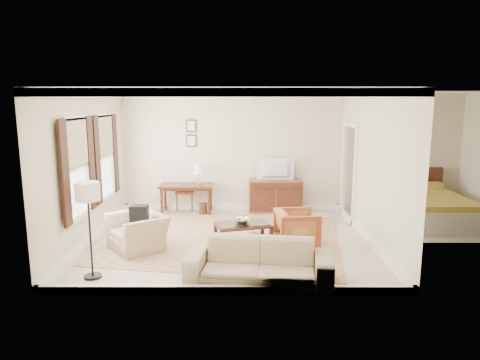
{
  "coord_description": "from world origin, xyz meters",
  "views": [
    {
      "loc": [
        0.22,
        -8.19,
        2.71
      ],
      "look_at": [
        0.2,
        0.3,
        1.15
      ],
      "focal_mm": 32.0,
      "sensor_mm": 36.0,
      "label": 1
    }
  ],
  "objects_px": {
    "coffee_table": "(243,228)",
    "club_armchair": "(138,226)",
    "tv": "(276,162)",
    "sideboard": "(275,196)",
    "striped_armchair": "(297,226)",
    "writing_desk": "(186,189)",
    "sofa": "(259,255)"
  },
  "relations": [
    {
      "from": "striped_armchair",
      "to": "club_armchair",
      "type": "bearing_deg",
      "value": 86.83
    },
    {
      "from": "tv",
      "to": "club_armchair",
      "type": "distance_m",
      "value": 4.0
    },
    {
      "from": "striped_armchair",
      "to": "sofa",
      "type": "height_order",
      "value": "sofa"
    },
    {
      "from": "writing_desk",
      "to": "tv",
      "type": "relative_size",
      "value": 1.49
    },
    {
      "from": "coffee_table",
      "to": "tv",
      "type": "bearing_deg",
      "value": 72.06
    },
    {
      "from": "sideboard",
      "to": "striped_armchair",
      "type": "relative_size",
      "value": 1.69
    },
    {
      "from": "coffee_table",
      "to": "club_armchair",
      "type": "distance_m",
      "value": 1.97
    },
    {
      "from": "striped_armchair",
      "to": "sideboard",
      "type": "bearing_deg",
      "value": -2.0
    },
    {
      "from": "coffee_table",
      "to": "club_armchair",
      "type": "height_order",
      "value": "club_armchair"
    },
    {
      "from": "striped_armchair",
      "to": "sofa",
      "type": "relative_size",
      "value": 0.35
    },
    {
      "from": "tv",
      "to": "club_armchair",
      "type": "height_order",
      "value": "tv"
    },
    {
      "from": "coffee_table",
      "to": "sofa",
      "type": "distance_m",
      "value": 1.75
    },
    {
      "from": "writing_desk",
      "to": "tv",
      "type": "distance_m",
      "value": 2.29
    },
    {
      "from": "club_armchair",
      "to": "sideboard",
      "type": "bearing_deg",
      "value": 96.62
    },
    {
      "from": "sideboard",
      "to": "sofa",
      "type": "xyz_separation_m",
      "value": [
        -0.58,
        -4.28,
        0.03
      ]
    },
    {
      "from": "sideboard",
      "to": "striped_armchair",
      "type": "distance_m",
      "value": 2.63
    },
    {
      "from": "sideboard",
      "to": "tv",
      "type": "height_order",
      "value": "tv"
    },
    {
      "from": "tv",
      "to": "club_armchair",
      "type": "xyz_separation_m",
      "value": [
        -2.76,
        -2.78,
        -0.8
      ]
    },
    {
      "from": "coffee_table",
      "to": "club_armchair",
      "type": "relative_size",
      "value": 1.13
    },
    {
      "from": "writing_desk",
      "to": "striped_armchair",
      "type": "distance_m",
      "value": 3.46
    },
    {
      "from": "writing_desk",
      "to": "coffee_table",
      "type": "relative_size",
      "value": 1.14
    },
    {
      "from": "sideboard",
      "to": "striped_armchair",
      "type": "height_order",
      "value": "sideboard"
    },
    {
      "from": "writing_desk",
      "to": "striped_armchair",
      "type": "height_order",
      "value": "striped_armchair"
    },
    {
      "from": "club_armchair",
      "to": "sofa",
      "type": "relative_size",
      "value": 0.46
    },
    {
      "from": "striped_armchair",
      "to": "club_armchair",
      "type": "distance_m",
      "value": 2.97
    },
    {
      "from": "striped_armchair",
      "to": "coffee_table",
      "type": "bearing_deg",
      "value": 79.02
    },
    {
      "from": "writing_desk",
      "to": "club_armchair",
      "type": "xyz_separation_m",
      "value": [
        -0.57,
        -2.65,
        -0.16
      ]
    },
    {
      "from": "tv",
      "to": "sideboard",
      "type": "bearing_deg",
      "value": -90.0
    },
    {
      "from": "sideboard",
      "to": "striped_armchair",
      "type": "bearing_deg",
      "value": -85.54
    },
    {
      "from": "writing_desk",
      "to": "coffee_table",
      "type": "bearing_deg",
      "value": -60.17
    },
    {
      "from": "tv",
      "to": "club_armchair",
      "type": "bearing_deg",
      "value": 45.13
    },
    {
      "from": "striped_armchair",
      "to": "sofa",
      "type": "distance_m",
      "value": 1.83
    }
  ]
}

